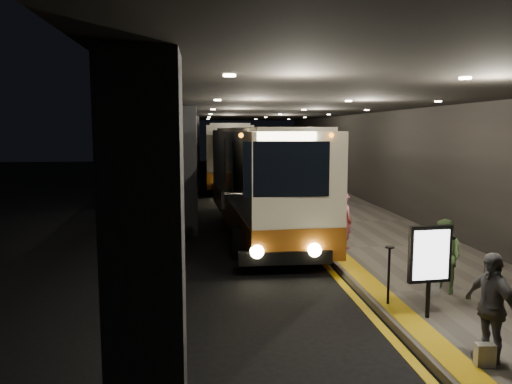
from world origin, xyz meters
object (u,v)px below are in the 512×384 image
passenger_waiting_grey (490,307)px  bag_polka (432,288)px  passenger_waiting_green (445,256)px  passenger_boarding (345,221)px  info_sign (430,256)px  coach_main (260,184)px  coach_second (229,157)px  stanchion_post (389,276)px  bag_plain (485,355)px  coach_third (226,151)px

passenger_waiting_grey → bag_polka: size_ratio=4.82×
passenger_waiting_green → passenger_boarding: bearing=175.4°
bag_polka → info_sign: size_ratio=0.20×
coach_main → coach_second: size_ratio=0.94×
passenger_boarding → passenger_waiting_grey: size_ratio=0.97×
passenger_waiting_grey → stanchion_post: 2.59m
stanchion_post → passenger_boarding: bearing=84.4°
coach_second → info_sign: coach_second is taller
coach_main → passenger_waiting_grey: coach_main is taller
passenger_boarding → bag_plain: bearing=161.4°
stanchion_post → bag_plain: bearing=-80.3°
bag_plain → stanchion_post: bearing=99.7°
coach_second → stanchion_post: (1.99, -23.31, -1.11)m
coach_second → coach_third: bearing=90.2°
info_sign → stanchion_post: info_sign is taller
bag_polka → info_sign: info_sign is taller
coach_main → passenger_boarding: coach_main is taller
info_sign → passenger_boarding: bearing=85.0°
coach_third → bag_plain: coach_third is taller
coach_second → coach_third: size_ratio=0.99×
passenger_waiting_green → bag_plain: size_ratio=4.62×
coach_second → bag_polka: size_ratio=35.51×
coach_second → info_sign: 24.21m
coach_third → info_sign: size_ratio=7.17×
passenger_waiting_grey → bag_plain: size_ratio=4.89×
passenger_boarding → bag_plain: size_ratio=4.75×
bag_polka → passenger_waiting_grey: bearing=-99.6°
passenger_waiting_grey → info_sign: size_ratio=0.96×
coach_third → stanchion_post: coach_third is taller
coach_second → bag_plain: 26.16m
bag_polka → coach_main: bearing=110.0°
passenger_waiting_green → bag_plain: (-1.01, -3.29, -0.62)m
bag_plain → passenger_waiting_green: bearing=73.0°
passenger_boarding → bag_polka: size_ratio=4.68×
passenger_waiting_green → bag_polka: size_ratio=4.56×
coach_main → stanchion_post: bearing=-81.8°
info_sign → passenger_waiting_grey: bearing=-90.4°
passenger_waiting_grey → passenger_boarding: bearing=168.6°
coach_second → passenger_boarding: size_ratio=7.58×
bag_polka → coach_second: bearing=97.7°
coach_third → bag_plain: bearing=-83.7°
coach_second → info_sign: bearing=-82.2°
bag_polka → info_sign: bearing=-118.5°
passenger_waiting_green → coach_main: bearing=-175.2°
bag_plain → info_sign: info_sign is taller
coach_main → coach_second: (-0.32, 15.28, 0.13)m
bag_polka → bag_plain: (-0.64, -3.09, -0.00)m
passenger_boarding → passenger_waiting_green: bearing=174.9°
passenger_boarding → stanchion_post: (-0.47, -4.76, -0.23)m
coach_third → passenger_boarding: 28.01m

